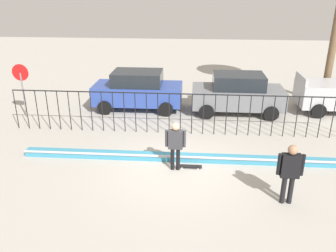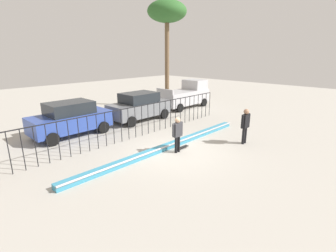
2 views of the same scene
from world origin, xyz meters
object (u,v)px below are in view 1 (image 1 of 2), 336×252
at_px(skateboarder, 175,142).
at_px(parked_car_gray, 238,93).
at_px(camera_operator, 290,169).
at_px(stop_sign, 22,83).
at_px(skateboard, 190,166).
at_px(parked_car_blue, 138,90).

bearing_deg(skateboarder, parked_car_gray, 61.45).
height_order(camera_operator, stop_sign, stop_sign).
bearing_deg(parked_car_gray, stop_sign, -171.19).
bearing_deg(camera_operator, skateboard, -19.66).
height_order(parked_car_blue, stop_sign, stop_sign).
xyz_separation_m(skateboard, camera_operator, (2.76, -1.81, 1.03)).
distance_m(skateboard, parked_car_gray, 6.15).
distance_m(skateboarder, stop_sign, 8.52).
relative_size(skateboarder, camera_operator, 0.93).
distance_m(camera_operator, parked_car_blue, 9.45).
distance_m(camera_operator, parked_car_gray, 7.54).
height_order(parked_car_gray, stop_sign, stop_sign).
bearing_deg(parked_car_gray, skateboard, -109.60).
xyz_separation_m(parked_car_blue, stop_sign, (-5.04, -1.58, 0.64)).
relative_size(skateboarder, skateboard, 2.10).
bearing_deg(stop_sign, parked_car_blue, 17.38).
bearing_deg(skateboard, stop_sign, 142.38).
height_order(skateboarder, parked_car_blue, parked_car_blue).
bearing_deg(skateboarder, camera_operator, -31.64).
relative_size(skateboarder, parked_car_blue, 0.39).
xyz_separation_m(skateboarder, parked_car_blue, (-2.21, 6.03, -0.04)).
relative_size(camera_operator, stop_sign, 0.73).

